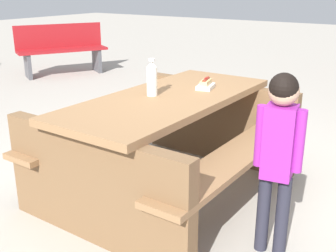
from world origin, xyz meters
name	(u,v)px	position (x,y,z in m)	size (l,w,h in m)	color
ground_plane	(168,191)	(0.00, 0.00, 0.00)	(30.00, 30.00, 0.00)	#ADA599
picnic_table	(168,136)	(0.00, 0.00, 0.44)	(1.82, 1.42, 0.75)	olive
soda_bottle	(152,79)	(-0.05, 0.10, 0.87)	(0.08, 0.08, 0.26)	silver
hotdog_tray	(206,84)	(0.35, -0.11, 0.78)	(0.20, 0.15, 0.08)	white
child_in_coat	(279,143)	(-0.29, -0.93, 0.69)	(0.18, 0.26, 1.07)	#262633
park_bench_near	(62,48)	(2.59, 3.99, 0.45)	(1.51, 1.05, 0.85)	maroon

